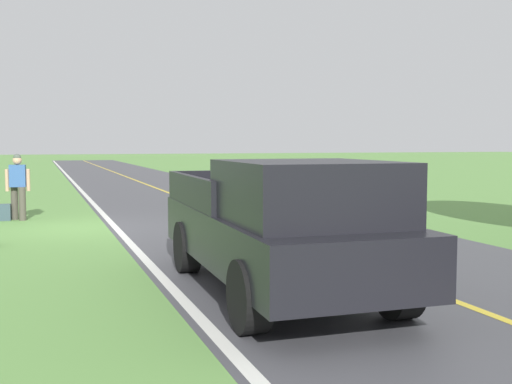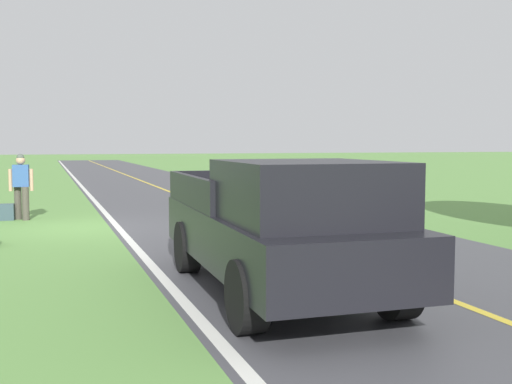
{
  "view_description": "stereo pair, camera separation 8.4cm",
  "coord_description": "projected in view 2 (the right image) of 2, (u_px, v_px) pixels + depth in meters",
  "views": [
    {
      "loc": [
        0.93,
        15.19,
        2.03
      ],
      "look_at": [
        -2.12,
        6.59,
        1.3
      ],
      "focal_mm": 43.26,
      "sensor_mm": 36.0,
      "label": 1
    },
    {
      "loc": [
        0.85,
        15.22,
        2.03
      ],
      "look_at": [
        -2.12,
        6.59,
        1.3
      ],
      "focal_mm": 43.26,
      "sensor_mm": 36.0,
      "label": 2
    }
  ],
  "objects": [
    {
      "name": "ground_plane",
      "position": [
        83.0,
        228.0,
        14.78
      ],
      "size": [
        200.0,
        200.0,
        0.0
      ],
      "primitive_type": "plane",
      "color": "#609347"
    },
    {
      "name": "road_surface",
      "position": [
        245.0,
        221.0,
        16.1
      ],
      "size": [
        6.93,
        120.0,
        0.0
      ],
      "primitive_type": "cube",
      "color": "#47474C",
      "rests_on": "ground"
    },
    {
      "name": "lane_edge_line",
      "position": [
        117.0,
        226.0,
        15.04
      ],
      "size": [
        0.16,
        117.6,
        0.0
      ],
      "primitive_type": "cube",
      "color": "silver",
      "rests_on": "ground"
    },
    {
      "name": "lane_centre_line",
      "position": [
        245.0,
        221.0,
        16.1
      ],
      "size": [
        0.14,
        117.6,
        0.0
      ],
      "primitive_type": "cube",
      "color": "gold",
      "rests_on": "ground"
    },
    {
      "name": "hitchhiker_walking",
      "position": [
        21.0,
        183.0,
        16.28
      ],
      "size": [
        0.62,
        0.53,
        1.75
      ],
      "color": "#4C473D",
      "rests_on": "ground"
    },
    {
      "name": "suitcase_carried",
      "position": [
        5.0,
        212.0,
        16.17
      ],
      "size": [
        0.48,
        0.24,
        0.44
      ],
      "primitive_type": "cube",
      "rotation": [
        0.0,
        0.0,
        1.48
      ],
      "color": "#384C56",
      "rests_on": "ground"
    },
    {
      "name": "pickup_truck_passing",
      "position": [
        282.0,
        224.0,
        8.14
      ],
      "size": [
        2.22,
        5.46,
        1.82
      ],
      "color": "black",
      "rests_on": "ground"
    },
    {
      "name": "sedan_near_oncoming",
      "position": [
        279.0,
        185.0,
        18.74
      ],
      "size": [
        1.98,
        4.43,
        1.41
      ],
      "color": "#4C5156",
      "rests_on": "ground"
    }
  ]
}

